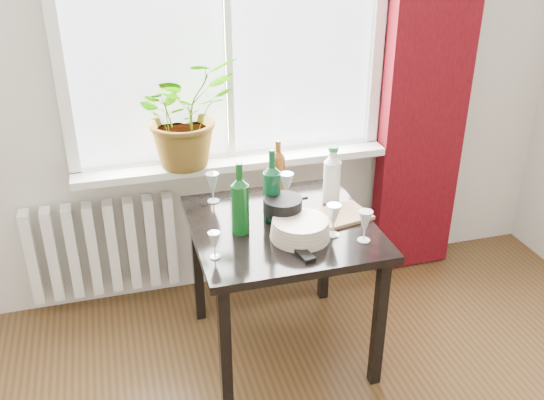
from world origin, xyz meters
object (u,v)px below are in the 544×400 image
object	(u,v)px
wine_bottle_right	(272,185)
table	(282,241)
wineglass_far_right	(365,226)
wine_bottle_left	(240,198)
wineglass_front_left	(215,245)
plate_stack	(300,229)
wineglass_back_center	(287,188)
fondue_pot	(282,212)
cleaning_bottle	(332,174)
wineglass_front_right	(333,220)
potted_plant	(184,112)
wineglass_back_left	(213,187)
bottle_amber	(278,166)
radiator	(103,248)
tv_remote	(301,251)
cutting_board	(336,216)

from	to	relation	value
wine_bottle_right	table	bearing A→B (deg)	-63.65
wineglass_far_right	wine_bottle_left	bearing A→B (deg)	155.90
wineglass_front_left	plate_stack	bearing A→B (deg)	8.71
wine_bottle_right	wineglass_back_center	xyz separation A→B (m)	(0.11, 0.14, -0.10)
wine_bottle_right	fondue_pot	xyz separation A→B (m)	(0.03, -0.08, -0.11)
wineglass_far_right	cleaning_bottle	bearing A→B (deg)	90.06
wine_bottle_left	wineglass_far_right	xyz separation A→B (m)	(0.51, -0.23, -0.10)
table	wineglass_front_right	distance (m)	0.31
wineglass_back_center	fondue_pot	distance (m)	0.23
potted_plant	plate_stack	xyz separation A→B (m)	(0.39, -0.73, -0.35)
wine_bottle_left	wineglass_back_left	xyz separation A→B (m)	(-0.06, 0.34, -0.10)
wineglass_back_center	wineglass_front_left	distance (m)	0.61
wine_bottle_right	bottle_amber	size ratio (longest dim) A/B	1.24
radiator	tv_remote	xyz separation A→B (m)	(0.85, -0.90, 0.37)
radiator	wine_bottle_right	bearing A→B (deg)	-34.65
radiator	wineglass_front_right	world-z (taller)	wineglass_front_right
wine_bottle_right	wineglass_back_center	world-z (taller)	wine_bottle_right
wineglass_front_left	cleaning_bottle	bearing A→B (deg)	28.98
table	wineglass_front_left	distance (m)	0.44
wine_bottle_right	cutting_board	world-z (taller)	wine_bottle_right
potted_plant	radiator	bearing A→B (deg)	175.43
wineglass_back_center	wine_bottle_right	bearing A→B (deg)	-129.60
wine_bottle_right	fondue_pot	world-z (taller)	wine_bottle_right
potted_plant	wineglass_back_left	distance (m)	0.42
table	wineglass_front_right	bearing A→B (deg)	-40.71
radiator	wineglass_front_right	xyz separation A→B (m)	(1.04, -0.80, 0.44)
table	wineglass_front_left	size ratio (longest dim) A/B	6.78
wineglass_front_left	table	bearing A→B (deg)	29.70
bottle_amber	wineglass_far_right	world-z (taller)	bottle_amber
wineglass_front_right	wineglass_back_center	distance (m)	0.38
table	wineglass_back_center	xyz separation A→B (m)	(0.08, 0.20, 0.18)
table	cleaning_bottle	distance (m)	0.43
wineglass_front_left	cutting_board	bearing A→B (deg)	17.12
radiator	cutting_board	xyz separation A→B (m)	(1.12, -0.64, 0.37)
potted_plant	plate_stack	world-z (taller)	potted_plant
wine_bottle_left	wineglass_front_right	xyz separation A→B (m)	(0.40, -0.15, -0.10)
radiator	wineglass_back_center	bearing A→B (deg)	-24.58
fondue_pot	wineglass_front_left	bearing A→B (deg)	-136.68
wine_bottle_left	wineglass_back_left	size ratio (longest dim) A/B	2.21
wineglass_far_right	bottle_amber	bearing A→B (deg)	111.06
potted_plant	wineglass_far_right	size ratio (longest dim) A/B	3.75
wine_bottle_left	cleaning_bottle	world-z (taller)	wine_bottle_left
potted_plant	cleaning_bottle	bearing A→B (deg)	-32.82
table	bottle_amber	distance (m)	0.43
bottle_amber	wineglass_back_left	bearing A→B (deg)	-176.08
cleaning_bottle	bottle_amber	bearing A→B (deg)	141.86
radiator	table	xyz separation A→B (m)	(0.85, -0.63, 0.27)
wine_bottle_left	wineglass_far_right	world-z (taller)	wine_bottle_left
table	cleaning_bottle	world-z (taller)	cleaning_bottle
table	wineglass_far_right	bearing A→B (deg)	-39.03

